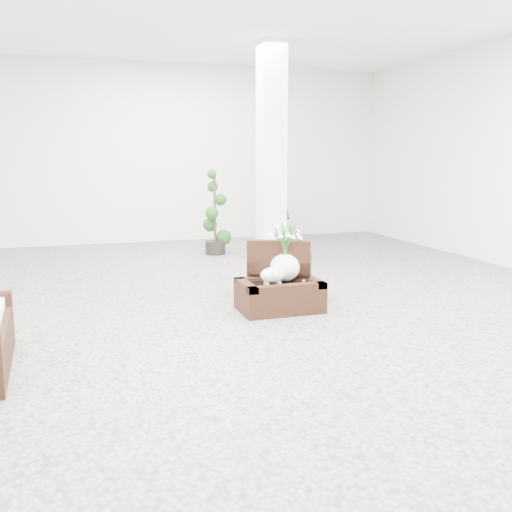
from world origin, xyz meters
name	(u,v)px	position (x,y,z in m)	size (l,w,h in m)	color
ground	(253,308)	(0.00, 0.00, 0.00)	(11.00, 11.00, 0.00)	gray
column	(271,153)	(1.20, 2.80, 1.75)	(0.40, 0.40, 3.50)	white
coffee_table	(279,297)	(0.25, -0.19, 0.16)	(0.90, 0.60, 0.31)	#321A0E
sheep_figurine	(273,277)	(0.13, -0.29, 0.42)	(0.28, 0.23, 0.21)	white
planter_narcissus	(285,246)	(0.35, -0.09, 0.71)	(0.44, 0.44, 0.80)	white
tealight	(304,280)	(0.55, -0.17, 0.33)	(0.04, 0.04, 0.03)	white
armchair	(281,269)	(0.42, 0.25, 0.38)	(0.72, 0.69, 0.77)	#321A0E
topiary	(215,213)	(0.45, 3.63, 0.73)	(0.39, 0.39, 1.45)	#193F14
shopper	(279,199)	(1.99, 4.60, 0.87)	(0.63, 0.41, 1.73)	#325270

